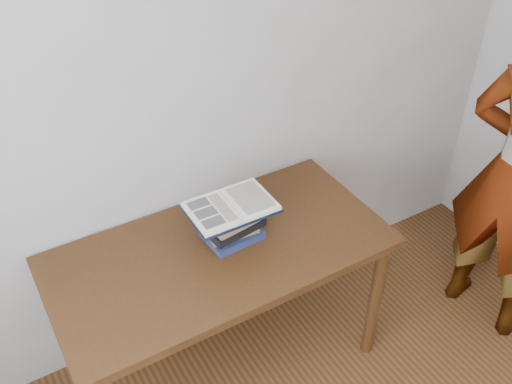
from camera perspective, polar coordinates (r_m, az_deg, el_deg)
desk at (r=2.45m, az=-3.52°, el=-7.34°), size 1.42×0.71×0.76m
book_stack at (r=2.37m, az=-2.49°, el=-3.23°), size 0.26×0.20×0.16m
open_book at (r=2.31m, az=-2.52°, el=-1.49°), size 0.35×0.25×0.03m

